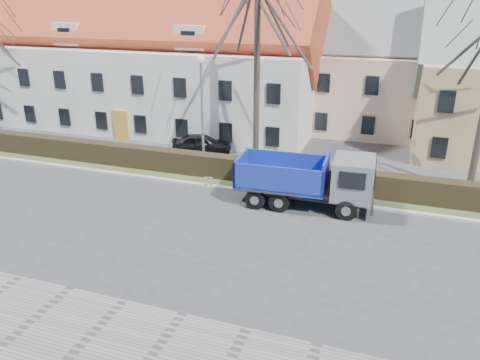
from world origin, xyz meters
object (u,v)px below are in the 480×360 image
at_px(parked_car_a, 202,144).
at_px(dump_truck, 300,179).
at_px(cart_frame, 205,181).
at_px(streetlight, 202,114).

bearing_deg(parked_car_a, dump_truck, -148.12).
distance_m(cart_frame, parked_car_a, 5.99).
distance_m(dump_truck, streetlight, 7.53).
height_order(streetlight, cart_frame, streetlight).
bearing_deg(parked_car_a, cart_frame, -175.77).
relative_size(streetlight, parked_car_a, 1.75).
bearing_deg(cart_frame, dump_truck, -6.79).
relative_size(dump_truck, parked_car_a, 1.77).
distance_m(dump_truck, parked_car_a, 10.01).
bearing_deg(dump_truck, parked_car_a, 139.76).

